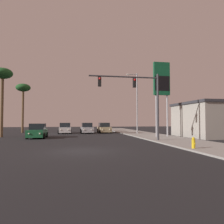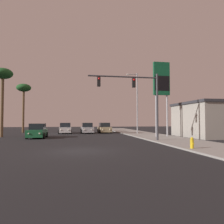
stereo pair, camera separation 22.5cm
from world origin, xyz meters
name	(u,v)px [view 1 (the left image)]	position (x,y,z in m)	size (l,w,h in m)	color
ground_plane	(81,151)	(0.00, 0.00, 0.00)	(120.00, 120.00, 0.00)	black
sidewalk_right	(158,137)	(9.50, 10.00, 0.06)	(5.00, 60.00, 0.12)	gray
building_gas_station	(222,120)	(18.00, 9.91, 2.16)	(10.30, 8.30, 4.30)	gray
car_tan	(104,128)	(4.63, 21.41, 0.76)	(2.04, 4.33, 1.68)	tan
car_silver	(87,128)	(1.74, 20.95, 0.76)	(2.04, 4.34, 1.68)	#B7B7BC
car_white	(65,129)	(-1.75, 21.05, 0.76)	(2.04, 4.34, 1.68)	silver
car_green	(38,131)	(-4.57, 11.95, 0.76)	(2.04, 4.33, 1.68)	#195933
traffic_light_mast	(139,93)	(5.73, 5.59, 4.70)	(6.89, 0.36, 6.50)	#38383D
street_lamp	(136,100)	(8.81, 16.73, 5.12)	(1.74, 0.24, 9.00)	#99999E
gas_station_sign	(162,83)	(10.06, 10.20, 6.62)	(2.00, 0.42, 9.00)	#99999E
fire_hydrant	(193,143)	(7.56, -0.92, 0.49)	(0.24, 0.34, 0.76)	gold
palm_tree_near	(2,77)	(-9.10, 14.00, 7.39)	(2.40, 2.40, 8.52)	brown
palm_tree_mid	(23,90)	(-8.80, 24.00, 7.16)	(2.40, 2.40, 8.26)	brown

